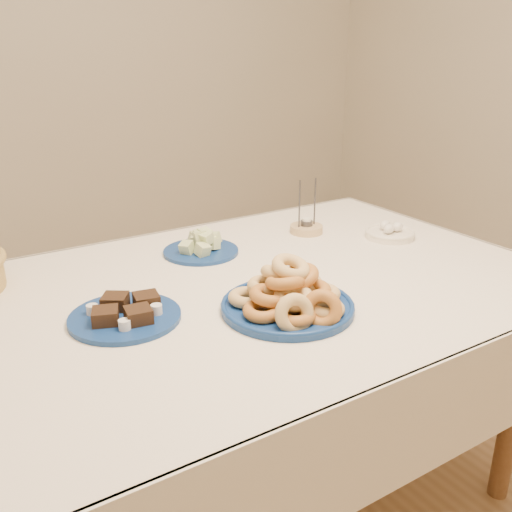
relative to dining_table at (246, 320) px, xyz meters
name	(u,v)px	position (x,y,z in m)	size (l,w,h in m)	color
ground	(248,502)	(0.00, 0.00, -0.64)	(5.00, 5.00, 0.00)	olive
dining_table	(246,320)	(0.00, 0.00, 0.00)	(1.71, 1.11, 0.75)	brown
donut_platter	(289,297)	(0.00, -0.19, 0.14)	(0.42, 0.42, 0.15)	navy
melon_plate	(202,246)	(0.02, 0.29, 0.13)	(0.31, 0.31, 0.08)	navy
brownie_plate	(125,314)	(-0.35, -0.02, 0.12)	(0.34, 0.34, 0.05)	navy
candle_holder	(306,228)	(0.41, 0.27, 0.12)	(0.11, 0.11, 0.19)	tan
egg_bowl	(390,233)	(0.61, 0.08, 0.12)	(0.20, 0.20, 0.05)	white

